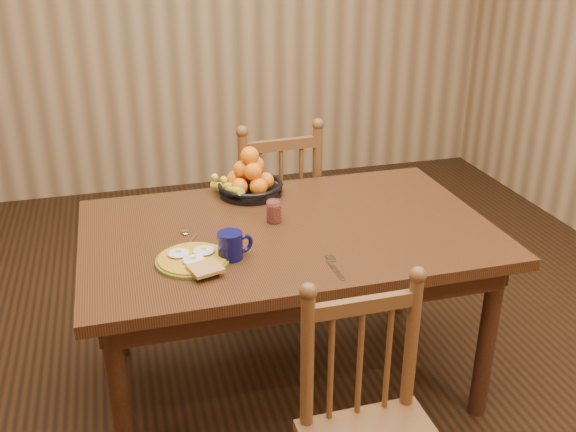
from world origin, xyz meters
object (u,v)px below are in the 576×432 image
object	(u,v)px
chair_far	(272,216)
fruit_bowl	(249,181)
dining_table	(288,247)
coffee_mug	(231,245)
breakfast_plate	(193,259)

from	to	relation	value
chair_far	fruit_bowl	xyz separation A→B (m)	(-0.18, -0.32, 0.33)
dining_table	coffee_mug	world-z (taller)	coffee_mug
coffee_mug	fruit_bowl	world-z (taller)	fruit_bowl
dining_table	chair_far	bearing A→B (deg)	81.18
dining_table	breakfast_plate	distance (m)	0.45
breakfast_plate	dining_table	bearing A→B (deg)	25.30
dining_table	chair_far	size ratio (longest dim) A/B	1.61
chair_far	breakfast_plate	distance (m)	1.06
dining_table	chair_far	xyz separation A→B (m)	(0.11, 0.70, -0.18)
breakfast_plate	coffee_mug	size ratio (longest dim) A/B	2.25
breakfast_plate	fruit_bowl	world-z (taller)	fruit_bowl
dining_table	coffee_mug	size ratio (longest dim) A/B	12.02
coffee_mug	fruit_bowl	size ratio (longest dim) A/B	0.41
breakfast_plate	coffee_mug	distance (m)	0.14
chair_far	breakfast_plate	bearing A→B (deg)	56.88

